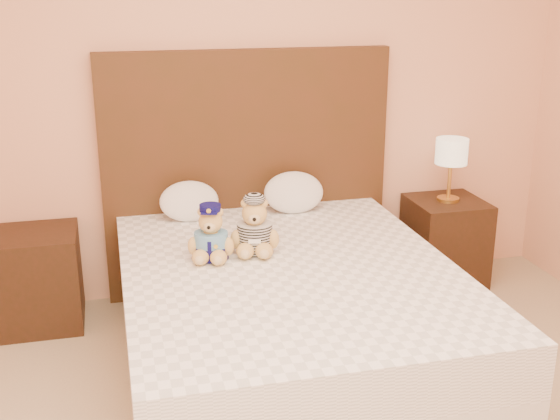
% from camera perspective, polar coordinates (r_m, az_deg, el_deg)
% --- Properties ---
extents(room_walls, '(4.04, 4.52, 2.72)m').
position_cam_1_polar(room_walls, '(2.46, 5.53, 16.50)').
color(room_walls, '#E9A37F').
rests_on(room_walls, ground).
extents(bed, '(1.60, 2.00, 0.55)m').
position_cam_1_polar(bed, '(3.55, 0.77, -8.69)').
color(bed, white).
rests_on(bed, ground).
extents(headboard, '(1.75, 0.08, 1.50)m').
position_cam_1_polar(headboard, '(4.30, -2.64, 2.93)').
color(headboard, '#452514').
rests_on(headboard, ground).
extents(nightstand_left, '(0.45, 0.45, 0.55)m').
position_cam_1_polar(nightstand_left, '(4.20, -18.97, -5.31)').
color(nightstand_left, '#321A10').
rests_on(nightstand_left, ground).
extents(nightstand_right, '(0.45, 0.45, 0.55)m').
position_cam_1_polar(nightstand_right, '(4.66, 13.24, -2.47)').
color(nightstand_right, '#321A10').
rests_on(nightstand_right, ground).
extents(lamp, '(0.20, 0.20, 0.40)m').
position_cam_1_polar(lamp, '(4.49, 13.76, 4.40)').
color(lamp, gold).
rests_on(lamp, nightstand_right).
extents(teddy_police, '(0.30, 0.29, 0.28)m').
position_cam_1_polar(teddy_police, '(3.49, -5.64, -1.81)').
color(teddy_police, tan).
rests_on(teddy_police, bed).
extents(teddy_prisoner, '(0.31, 0.30, 0.29)m').
position_cam_1_polar(teddy_prisoner, '(3.55, -2.08, -1.26)').
color(teddy_prisoner, tan).
rests_on(teddy_prisoner, bed).
extents(pillow_left, '(0.34, 0.22, 0.24)m').
position_cam_1_polar(pillow_left, '(4.09, -7.40, 0.86)').
color(pillow_left, white).
rests_on(pillow_left, bed).
extents(pillow_right, '(0.37, 0.24, 0.26)m').
position_cam_1_polar(pillow_right, '(4.20, 1.13, 1.59)').
color(pillow_right, white).
rests_on(pillow_right, bed).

